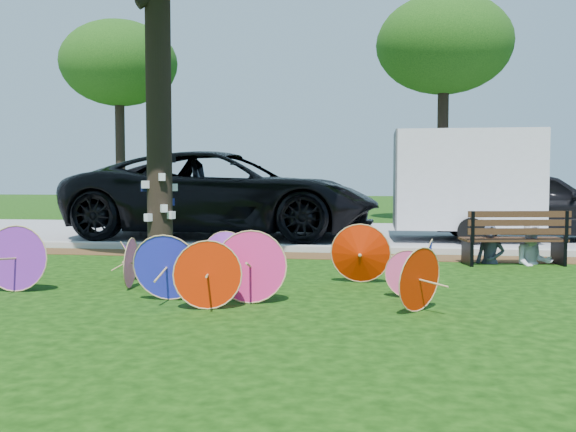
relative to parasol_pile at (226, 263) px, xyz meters
name	(u,v)px	position (x,y,z in m)	size (l,w,h in m)	color
ground	(222,301)	(0.06, -0.47, -0.38)	(90.00, 90.00, 0.00)	black
mulch_strip	(281,255)	(0.06, 4.03, -0.38)	(90.00, 1.00, 0.01)	#472D16
curb	(287,248)	(0.06, 4.73, -0.32)	(90.00, 0.30, 0.12)	#B7B5AD
street	(311,233)	(0.06, 8.88, -0.38)	(90.00, 8.00, 0.01)	gray
parasol_pile	(226,263)	(0.00, 0.00, 0.00)	(6.03, 2.45, 0.88)	#2A2EED
black_van	(225,194)	(-1.94, 7.62, 0.67)	(3.50, 7.59, 2.11)	black
dark_pickup	(535,205)	(5.49, 7.93, 0.44)	(1.95, 4.84, 1.65)	black
cargo_trailer	(466,180)	(3.85, 7.52, 1.04)	(3.21, 2.03, 2.84)	silver
park_bench	(512,238)	(4.12, 3.39, 0.07)	(1.74, 0.66, 0.91)	black
person_left	(491,226)	(3.77, 3.44, 0.27)	(0.48, 0.31, 1.31)	#3E4254
person_right	(534,225)	(4.47, 3.44, 0.28)	(0.65, 0.50, 1.33)	silver
bg_trees	(399,50)	(2.43, 14.32, 5.38)	(23.88, 6.29, 7.40)	black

